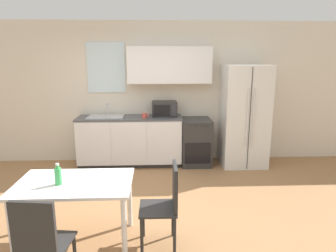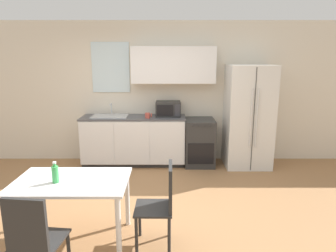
{
  "view_description": "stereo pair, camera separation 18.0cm",
  "coord_description": "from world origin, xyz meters",
  "px_view_note": "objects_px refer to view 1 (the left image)",
  "views": [
    {
      "loc": [
        0.22,
        -3.7,
        2.01
      ],
      "look_at": [
        0.41,
        0.53,
        1.05
      ],
      "focal_mm": 32.0,
      "sensor_mm": 36.0,
      "label": 1
    },
    {
      "loc": [
        0.4,
        -3.7,
        2.01
      ],
      "look_at": [
        0.41,
        0.53,
        1.05
      ],
      "focal_mm": 32.0,
      "sensor_mm": 36.0,
      "label": 2
    }
  ],
  "objects_px": {
    "refrigerator": "(244,116)",
    "microwave": "(164,109)",
    "dining_chair_near": "(40,241)",
    "oven_range": "(196,142)",
    "dining_table": "(75,190)",
    "drink_bottle": "(58,176)",
    "coffee_mug": "(145,116)",
    "dining_chair_side": "(167,200)"
  },
  "relations": [
    {
      "from": "refrigerator",
      "to": "microwave",
      "type": "height_order",
      "value": "refrigerator"
    },
    {
      "from": "refrigerator",
      "to": "dining_chair_near",
      "type": "height_order",
      "value": "refrigerator"
    },
    {
      "from": "microwave",
      "to": "dining_chair_near",
      "type": "distance_m",
      "value": 3.59
    },
    {
      "from": "refrigerator",
      "to": "microwave",
      "type": "bearing_deg",
      "value": 174.68
    },
    {
      "from": "oven_range",
      "to": "dining_table",
      "type": "xyz_separation_m",
      "value": [
        -1.65,
        -2.5,
        0.18
      ]
    },
    {
      "from": "refrigerator",
      "to": "drink_bottle",
      "type": "xyz_separation_m",
      "value": [
        -2.69,
        -2.51,
        -0.13
      ]
    },
    {
      "from": "coffee_mug",
      "to": "dining_chair_side",
      "type": "distance_m",
      "value": 2.52
    },
    {
      "from": "microwave",
      "to": "dining_chair_side",
      "type": "relative_size",
      "value": 0.5
    },
    {
      "from": "microwave",
      "to": "drink_bottle",
      "type": "xyz_separation_m",
      "value": [
        -1.19,
        -2.65,
        -0.25
      ]
    },
    {
      "from": "oven_range",
      "to": "coffee_mug",
      "type": "xyz_separation_m",
      "value": [
        -0.97,
        -0.12,
        0.54
      ]
    },
    {
      "from": "microwave",
      "to": "dining_table",
      "type": "distance_m",
      "value": 2.83
    },
    {
      "from": "dining_table",
      "to": "dining_chair_side",
      "type": "bearing_deg",
      "value": -4.9
    },
    {
      "from": "drink_bottle",
      "to": "oven_range",
      "type": "bearing_deg",
      "value": 55.0
    },
    {
      "from": "coffee_mug",
      "to": "dining_chair_side",
      "type": "height_order",
      "value": "coffee_mug"
    },
    {
      "from": "refrigerator",
      "to": "dining_table",
      "type": "relative_size",
      "value": 1.55
    },
    {
      "from": "dining_table",
      "to": "drink_bottle",
      "type": "height_order",
      "value": "drink_bottle"
    },
    {
      "from": "oven_range",
      "to": "drink_bottle",
      "type": "relative_size",
      "value": 3.84
    },
    {
      "from": "oven_range",
      "to": "coffee_mug",
      "type": "distance_m",
      "value": 1.12
    },
    {
      "from": "coffee_mug",
      "to": "drink_bottle",
      "type": "relative_size",
      "value": 0.56
    },
    {
      "from": "drink_bottle",
      "to": "dining_table",
      "type": "bearing_deg",
      "value": 22.23
    },
    {
      "from": "oven_range",
      "to": "dining_chair_side",
      "type": "bearing_deg",
      "value": -104.3
    },
    {
      "from": "dining_chair_near",
      "to": "drink_bottle",
      "type": "distance_m",
      "value": 0.77
    },
    {
      "from": "microwave",
      "to": "dining_table",
      "type": "bearing_deg",
      "value": -112.05
    },
    {
      "from": "refrigerator",
      "to": "drink_bottle",
      "type": "bearing_deg",
      "value": -136.93
    },
    {
      "from": "dining_chair_side",
      "to": "drink_bottle",
      "type": "relative_size",
      "value": 4.04
    },
    {
      "from": "microwave",
      "to": "dining_table",
      "type": "xyz_separation_m",
      "value": [
        -1.05,
        -2.59,
        -0.45
      ]
    },
    {
      "from": "drink_bottle",
      "to": "refrigerator",
      "type": "bearing_deg",
      "value": 43.07
    },
    {
      "from": "dining_chair_near",
      "to": "dining_chair_side",
      "type": "relative_size",
      "value": 1.0
    },
    {
      "from": "oven_range",
      "to": "dining_chair_near",
      "type": "height_order",
      "value": "dining_chair_near"
    },
    {
      "from": "refrigerator",
      "to": "microwave",
      "type": "xyz_separation_m",
      "value": [
        -1.49,
        0.14,
        0.13
      ]
    },
    {
      "from": "refrigerator",
      "to": "dining_table",
      "type": "xyz_separation_m",
      "value": [
        -2.54,
        -2.45,
        -0.32
      ]
    },
    {
      "from": "microwave",
      "to": "coffee_mug",
      "type": "relative_size",
      "value": 3.62
    },
    {
      "from": "oven_range",
      "to": "drink_bottle",
      "type": "bearing_deg",
      "value": -125.0
    },
    {
      "from": "dining_table",
      "to": "drink_bottle",
      "type": "relative_size",
      "value": 5.31
    },
    {
      "from": "refrigerator",
      "to": "dining_chair_side",
      "type": "xyz_separation_m",
      "value": [
        -1.56,
        -2.54,
        -0.41
      ]
    },
    {
      "from": "coffee_mug",
      "to": "dining_table",
      "type": "bearing_deg",
      "value": -105.93
    },
    {
      "from": "dining_table",
      "to": "dining_chair_near",
      "type": "bearing_deg",
      "value": -96.95
    },
    {
      "from": "coffee_mug",
      "to": "dining_chair_near",
      "type": "height_order",
      "value": "coffee_mug"
    },
    {
      "from": "microwave",
      "to": "drink_bottle",
      "type": "relative_size",
      "value": 2.03
    },
    {
      "from": "dining_table",
      "to": "dining_chair_near",
      "type": "relative_size",
      "value": 1.31
    },
    {
      "from": "dining_table",
      "to": "dining_chair_near",
      "type": "height_order",
      "value": "dining_chair_near"
    },
    {
      "from": "dining_table",
      "to": "dining_chair_near",
      "type": "distance_m",
      "value": 0.78
    }
  ]
}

